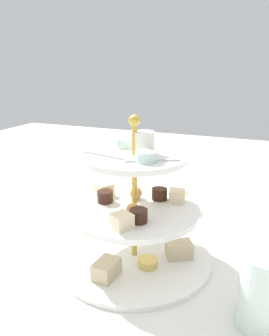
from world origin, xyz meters
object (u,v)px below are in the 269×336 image
at_px(water_glass_short_left, 124,193).
at_px(tiered_serving_stand, 135,220).
at_px(butter_knife_right, 260,233).
at_px(water_glass_tall_right, 263,292).
at_px(teacup_with_saucer, 176,200).

bearing_deg(water_glass_short_left, tiered_serving_stand, -61.72).
relative_size(water_glass_short_left, butter_knife_right, 0.45).
xyz_separation_m(tiered_serving_stand, water_glass_tall_right, (0.23, -0.09, -0.03)).
bearing_deg(water_glass_tall_right, butter_knife_right, 91.26).
xyz_separation_m(water_glass_tall_right, butter_knife_right, (-0.01, 0.29, -0.06)).
xyz_separation_m(tiered_serving_stand, butter_knife_right, (0.22, 0.20, -0.08)).
distance_m(water_glass_tall_right, water_glass_short_left, 0.46).
relative_size(tiered_serving_stand, water_glass_tall_right, 2.52).
bearing_deg(teacup_with_saucer, water_glass_short_left, -162.33).
xyz_separation_m(water_glass_short_left, butter_knife_right, (0.34, -0.02, -0.04)).
relative_size(water_glass_tall_right, teacup_with_saucer, 1.29).
height_order(water_glass_tall_right, teacup_with_saucer, water_glass_tall_right).
height_order(teacup_with_saucer, butter_knife_right, teacup_with_saucer).
bearing_deg(butter_knife_right, water_glass_short_left, 54.44).
bearing_deg(butter_knife_right, tiered_serving_stand, 99.49).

